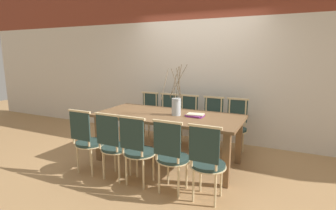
% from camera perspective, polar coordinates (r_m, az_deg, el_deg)
% --- Properties ---
extents(ground_plane, '(16.00, 16.00, 0.00)m').
position_cam_1_polar(ground_plane, '(4.30, 0.00, -12.15)').
color(ground_plane, '#A87F51').
extents(wall_rear, '(12.00, 0.06, 3.20)m').
position_cam_1_polar(wall_rear, '(5.23, 6.64, 9.94)').
color(wall_rear, beige).
rests_on(wall_rear, ground_plane).
extents(dining_table, '(2.26, 1.04, 0.77)m').
position_cam_1_polar(dining_table, '(4.08, 0.00, -3.42)').
color(dining_table, brown).
rests_on(dining_table, ground_plane).
extents(chair_near_leftend, '(0.42, 0.42, 0.94)m').
position_cam_1_polar(chair_near_leftend, '(3.92, -17.16, -7.15)').
color(chair_near_leftend, '#233833').
rests_on(chair_near_leftend, ground_plane).
extents(chair_near_left, '(0.42, 0.42, 0.94)m').
position_cam_1_polar(chair_near_left, '(3.63, -11.71, -8.32)').
color(chair_near_left, '#233833').
rests_on(chair_near_left, ground_plane).
extents(chair_near_center, '(0.42, 0.42, 0.94)m').
position_cam_1_polar(chair_near_center, '(3.43, -6.68, -9.33)').
color(chair_near_center, '#233833').
rests_on(chair_near_center, ground_plane).
extents(chair_near_right, '(0.42, 0.42, 0.94)m').
position_cam_1_polar(chair_near_right, '(3.21, 0.74, -10.68)').
color(chair_near_right, '#233833').
rests_on(chair_near_right, ground_plane).
extents(chair_near_rightend, '(0.42, 0.42, 0.94)m').
position_cam_1_polar(chair_near_rightend, '(3.07, 8.46, -11.89)').
color(chair_near_rightend, '#233833').
rests_on(chair_near_rightend, ground_plane).
extents(chair_far_leftend, '(0.42, 0.42, 0.94)m').
position_cam_1_polar(chair_far_leftend, '(5.24, -4.47, -2.13)').
color(chair_far_leftend, '#233833').
rests_on(chair_far_leftend, ground_plane).
extents(chair_far_left, '(0.42, 0.42, 0.94)m').
position_cam_1_polar(chair_far_left, '(5.05, -0.32, -2.61)').
color(chair_far_left, '#233833').
rests_on(chair_far_left, ground_plane).
extents(chair_far_center, '(0.42, 0.42, 0.94)m').
position_cam_1_polar(chair_far_center, '(4.89, 4.06, -3.09)').
color(chair_far_center, '#233833').
rests_on(chair_far_center, ground_plane).
extents(chair_far_right, '(0.42, 0.42, 0.94)m').
position_cam_1_polar(chair_far_right, '(4.74, 9.42, -3.66)').
color(chair_far_right, '#233833').
rests_on(chair_far_right, ground_plane).
extents(chair_far_rightend, '(0.42, 0.42, 0.94)m').
position_cam_1_polar(chair_far_rightend, '(4.65, 14.45, -4.16)').
color(chair_far_rightend, '#233833').
rests_on(chair_far_rightend, ground_plane).
extents(vase_centerpiece, '(0.33, 0.37, 0.77)m').
position_cam_1_polar(vase_centerpiece, '(3.98, 1.81, -0.15)').
color(vase_centerpiece, '#B2BCC1').
rests_on(vase_centerpiece, dining_table).
extents(book_stack, '(0.28, 0.22, 0.04)m').
position_cam_1_polar(book_stack, '(3.94, 5.94, -2.21)').
color(book_stack, '#842D8C').
rests_on(book_stack, dining_table).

